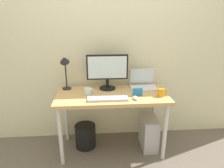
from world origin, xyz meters
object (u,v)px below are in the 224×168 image
object	(u,v)px
desk_lamp	(65,65)
desk	(112,100)
laptop	(143,83)
coffee_mug	(161,92)
photo_frame	(138,92)
computer_tower	(148,132)
glass_cup	(88,91)
wastebasket	(85,136)
keyboard	(108,98)
mouse	(135,98)
monitor	(107,70)

from	to	relation	value
desk_lamp	desk	bearing A→B (deg)	-17.79
laptop	coffee_mug	world-z (taller)	laptop
laptop	photo_frame	bearing A→B (deg)	-113.50
laptop	computer_tower	bearing A→B (deg)	-72.22
coffee_mug	glass_cup	distance (m)	0.83
laptop	photo_frame	xyz separation A→B (m)	(-0.12, -0.28, -0.01)
desk	wastebasket	distance (m)	0.62
desk_lamp	wastebasket	world-z (taller)	desk_lamp
keyboard	wastebasket	xyz separation A→B (m)	(-0.28, 0.23, -0.61)
mouse	glass_cup	bearing A→B (deg)	161.73
coffee_mug	computer_tower	distance (m)	0.60
laptop	computer_tower	distance (m)	0.62
laptop	desk_lamp	world-z (taller)	desk_lamp
desk_lamp	photo_frame	xyz separation A→B (m)	(0.83, -0.26, -0.26)
coffee_mug	wastebasket	size ratio (longest dim) A/B	0.38
keyboard	computer_tower	size ratio (longest dim) A/B	1.05
computer_tower	mouse	bearing A→B (deg)	-140.65
desk	photo_frame	bearing A→B (deg)	-16.95
laptop	keyboard	size ratio (longest dim) A/B	0.73
laptop	glass_cup	world-z (taller)	laptop
monitor	wastebasket	size ratio (longest dim) A/B	1.66
photo_frame	keyboard	bearing A→B (deg)	-166.92
desk	wastebasket	size ratio (longest dim) A/B	4.30
keyboard	wastebasket	world-z (taller)	keyboard
computer_tower	desk	bearing A→B (deg)	-179.64
glass_cup	wastebasket	xyz separation A→B (m)	(-0.06, 0.08, -0.64)
keyboard	coffee_mug	world-z (taller)	coffee_mug
glass_cup	photo_frame	world-z (taller)	photo_frame
keyboard	mouse	bearing A→B (deg)	-2.70
mouse	glass_cup	distance (m)	0.54
mouse	photo_frame	size ratio (longest dim) A/B	0.82
photo_frame	laptop	bearing A→B (deg)	66.50
glass_cup	photo_frame	size ratio (longest dim) A/B	1.09
desk_lamp	computer_tower	size ratio (longest dim) A/B	1.05
desk	laptop	distance (m)	0.47
coffee_mug	computer_tower	world-z (taller)	coffee_mug
glass_cup	photo_frame	distance (m)	0.56
photo_frame	desk_lamp	bearing A→B (deg)	162.50
mouse	wastebasket	world-z (taller)	mouse
keyboard	wastebasket	size ratio (longest dim) A/B	1.47
desk	mouse	world-z (taller)	mouse
monitor	glass_cup	world-z (taller)	monitor
glass_cup	computer_tower	size ratio (longest dim) A/B	0.28
desk	wastebasket	bearing A→B (deg)	168.69
coffee_mug	wastebasket	bearing A→B (deg)	168.36
keyboard	mouse	xyz separation A→B (m)	(0.30, -0.01, 0.01)
computer_tower	keyboard	bearing A→B (deg)	-162.08
keyboard	photo_frame	distance (m)	0.35
monitor	glass_cup	xyz separation A→B (m)	(-0.23, -0.18, -0.20)
computer_tower	wastebasket	xyz separation A→B (m)	(-0.80, 0.06, -0.06)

